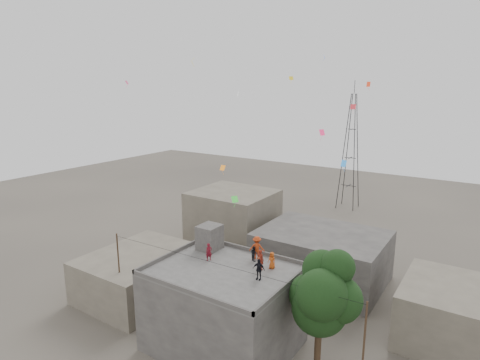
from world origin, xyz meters
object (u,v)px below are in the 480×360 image
object	(u,v)px
person_red_adult	(260,260)
person_dark_adult	(259,269)
stair_head_box	(210,237)
tree	(323,295)
transmission_tower	(351,152)

from	to	relation	value
person_red_adult	person_dark_adult	xyz separation A→B (m)	(0.68, -1.40, -0.02)
stair_head_box	person_dark_adult	size ratio (longest dim) A/B	1.34
tree	transmission_tower	bearing A→B (deg)	106.09
tree	person_dark_adult	distance (m)	4.60
tree	person_red_adult	distance (m)	5.35
stair_head_box	person_red_adult	world-z (taller)	stair_head_box
tree	person_dark_adult	world-z (taller)	tree
stair_head_box	tree	world-z (taller)	tree
tree	stair_head_box	bearing A→B (deg)	169.26
person_red_adult	person_dark_adult	size ratio (longest dim) A/B	1.02
transmission_tower	person_dark_adult	distance (m)	40.46
transmission_tower	person_dark_adult	bearing A→B (deg)	-80.24
tree	person_dark_adult	bearing A→B (deg)	-174.85
person_red_adult	tree	bearing A→B (deg)	175.90
stair_head_box	transmission_tower	xyz separation A→B (m)	(-0.80, 37.40, 1.97)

